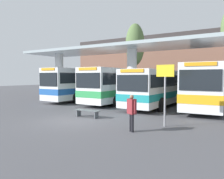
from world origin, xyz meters
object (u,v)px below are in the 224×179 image
at_px(transit_bus_far_right_bay, 209,85).
at_px(transit_bus_left_bay, 91,83).
at_px(transit_bus_center_bay, 124,84).
at_px(poplar_tree_behind_left, 135,45).
at_px(transit_bus_right_bay, 162,86).
at_px(waiting_bench_near_pillar, 87,112).
at_px(parked_car_street, 129,87).
at_px(info_sign_platform, 165,83).
at_px(pedestrian_waiting, 132,109).

bearing_deg(transit_bus_far_right_bay, transit_bus_left_bay, -5.35).
height_order(transit_bus_center_bay, poplar_tree_behind_left, poplar_tree_behind_left).
distance_m(transit_bus_right_bay, waiting_bench_near_pillar, 8.56).
xyz_separation_m(transit_bus_left_bay, parked_car_street, (-1.03, 11.24, -0.89)).
height_order(info_sign_platform, pedestrian_waiting, info_sign_platform).
height_order(transit_bus_center_bay, waiting_bench_near_pillar, transit_bus_center_bay).
bearing_deg(info_sign_platform, waiting_bench_near_pillar, -179.13).
distance_m(transit_bus_right_bay, pedestrian_waiting, 10.19).
distance_m(transit_bus_center_bay, pedestrian_waiting, 12.23).
height_order(waiting_bench_near_pillar, poplar_tree_behind_left, poplar_tree_behind_left).
relative_size(transit_bus_left_bay, poplar_tree_behind_left, 1.30).
bearing_deg(parked_car_street, transit_bus_center_bay, -65.95).
relative_size(transit_bus_center_bay, transit_bus_far_right_bay, 1.02).
bearing_deg(transit_bus_center_bay, pedestrian_waiting, 120.62).
bearing_deg(transit_bus_far_right_bay, info_sign_platform, 81.22).
height_order(info_sign_platform, parked_car_street, info_sign_platform).
height_order(transit_bus_far_right_bay, pedestrian_waiting, transit_bus_far_right_bay).
distance_m(transit_bus_left_bay, transit_bus_far_right_bay, 12.33).
height_order(transit_bus_right_bay, waiting_bench_near_pillar, transit_bus_right_bay).
relative_size(transit_bus_far_right_bay, parked_car_street, 2.73).
distance_m(transit_bus_left_bay, pedestrian_waiting, 15.11).
height_order(transit_bus_center_bay, transit_bus_right_bay, transit_bus_center_bay).
height_order(transit_bus_right_bay, parked_car_street, transit_bus_right_bay).
relative_size(pedestrian_waiting, parked_car_street, 0.40).
bearing_deg(parked_car_street, waiting_bench_near_pillar, -70.46).
bearing_deg(transit_bus_right_bay, transit_bus_center_bay, -6.22).
bearing_deg(parked_car_street, poplar_tree_behind_left, -54.88).
bearing_deg(transit_bus_center_bay, transit_bus_right_bay, 172.80).
xyz_separation_m(transit_bus_far_right_bay, poplar_tree_behind_left, (-10.15, 7.43, 4.82)).
relative_size(transit_bus_center_bay, parked_car_street, 2.79).
xyz_separation_m(poplar_tree_behind_left, parked_car_street, (-3.19, 4.40, -5.74)).
bearing_deg(transit_bus_right_bay, poplar_tree_behind_left, -49.00).
distance_m(transit_bus_left_bay, waiting_bench_near_pillar, 11.28).
bearing_deg(transit_bus_far_right_bay, parked_car_street, -44.16).
distance_m(transit_bus_left_bay, transit_bus_center_bay, 4.34).
distance_m(transit_bus_far_right_bay, info_sign_platform, 8.47).
bearing_deg(transit_bus_far_right_bay, transit_bus_right_bay, 1.80).
xyz_separation_m(transit_bus_center_bay, transit_bus_far_right_bay, (7.99, -0.27, 0.07)).
bearing_deg(waiting_bench_near_pillar, transit_bus_right_bay, 76.10).
xyz_separation_m(transit_bus_right_bay, info_sign_platform, (2.86, -8.13, 0.50)).
relative_size(transit_bus_left_bay, waiting_bench_near_pillar, 7.19).
height_order(transit_bus_right_bay, info_sign_platform, info_sign_platform).
distance_m(transit_bus_center_bay, info_sign_platform, 11.22).
xyz_separation_m(pedestrian_waiting, poplar_tree_behind_left, (-8.30, 17.70, 5.67)).
height_order(transit_bus_left_bay, pedestrian_waiting, transit_bus_left_bay).
height_order(waiting_bench_near_pillar, info_sign_platform, info_sign_platform).
relative_size(transit_bus_left_bay, transit_bus_right_bay, 1.06).
xyz_separation_m(transit_bus_left_bay, transit_bus_far_right_bay, (12.32, -0.59, 0.03)).
height_order(transit_bus_left_bay, transit_bus_right_bay, transit_bus_left_bay).
bearing_deg(poplar_tree_behind_left, transit_bus_right_bay, -50.40).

